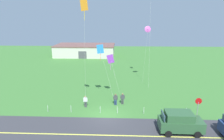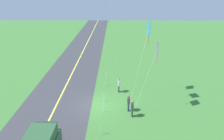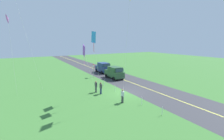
{
  "view_description": "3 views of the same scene",
  "coord_description": "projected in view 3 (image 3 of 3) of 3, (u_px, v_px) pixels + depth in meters",
  "views": [
    {
      "loc": [
        1.53,
        -20.79,
        11.44
      ],
      "look_at": [
        0.56,
        3.54,
        4.82
      ],
      "focal_mm": 30.48,
      "sensor_mm": 36.0,
      "label": 1
    },
    {
      "loc": [
        18.94,
        1.71,
        10.9
      ],
      "look_at": [
        0.37,
        1.53,
        3.87
      ],
      "focal_mm": 34.84,
      "sensor_mm": 36.0,
      "label": 2
    },
    {
      "loc": [
        -17.37,
        11.92,
        7.01
      ],
      "look_at": [
        0.44,
        1.7,
        3.24
      ],
      "focal_mm": 25.53,
      "sensor_mm": 36.0,
      "label": 3
    }
  ],
  "objects": [
    {
      "name": "road_centre_stripe",
      "position": [
        146.0,
        88.0,
        23.87
      ],
      "size": [
        120.0,
        0.16,
        0.0
      ],
      "primitive_type": "cube",
      "color": "#E5E04C",
      "rests_on": "asphalt_road"
    },
    {
      "name": "person_adult_near",
      "position": [
        101.0,
        88.0,
        21.15
      ],
      "size": [
        0.58,
        0.22,
        1.6
      ],
      "rotation": [
        0.0,
        0.0,
        4.31
      ],
      "color": "navy",
      "rests_on": "ground"
    },
    {
      "name": "fence_post_3",
      "position": [
        115.0,
        88.0,
        22.63
      ],
      "size": [
        0.05,
        0.05,
        0.9
      ],
      "primitive_type": "cylinder",
      "color": "silver",
      "rests_on": "ground"
    },
    {
      "name": "car_parked_east_near",
      "position": [
        103.0,
        68.0,
        35.41
      ],
      "size": [
        4.4,
        2.12,
        2.24
      ],
      "color": "navy",
      "rests_on": "ground"
    },
    {
      "name": "kite_red_low",
      "position": [
        94.0,
        38.0,
        17.29
      ],
      "size": [
        2.69,
        1.9,
        8.05
      ],
      "color": "silver",
      "rests_on": "ground"
    },
    {
      "name": "person_adult_companion",
      "position": [
        123.0,
        95.0,
        18.17
      ],
      "size": [
        0.58,
        0.22,
        1.6
      ],
      "rotation": [
        0.0,
        0.0,
        4.78
      ],
      "color": "#3F3F47",
      "rests_on": "ground"
    },
    {
      "name": "person_child_watcher",
      "position": [
        96.0,
        86.0,
        21.84
      ],
      "size": [
        0.58,
        0.22,
        1.6
      ],
      "rotation": [
        0.0,
        0.0,
        4.7
      ],
      "color": "#3F3F47",
      "rests_on": "ground"
    },
    {
      "name": "stop_sign",
      "position": [
        94.0,
        68.0,
        30.83
      ],
      "size": [
        0.76,
        0.08,
        2.56
      ],
      "color": "gray",
      "rests_on": "ground"
    },
    {
      "name": "asphalt_road",
      "position": [
        146.0,
        88.0,
        23.87
      ],
      "size": [
        120.0,
        7.0,
        0.0
      ],
      "primitive_type": "cube",
      "color": "#38383D",
      "rests_on": "ground"
    },
    {
      "name": "kite_yellow_high",
      "position": [
        84.0,
        51.0,
        18.4
      ],
      "size": [
        2.34,
        2.3,
        6.6
      ],
      "color": "silver",
      "rests_on": "ground"
    },
    {
      "name": "fence_post_0",
      "position": [
        162.0,
        111.0,
        15.15
      ],
      "size": [
        0.05,
        0.05,
        0.9
      ],
      "primitive_type": "cylinder",
      "color": "silver",
      "rests_on": "ground"
    },
    {
      "name": "fence_post_5",
      "position": [
        92.0,
        76.0,
        29.83
      ],
      "size": [
        0.05,
        0.05,
        0.9
      ],
      "primitive_type": "cylinder",
      "color": "silver",
      "rests_on": "ground"
    },
    {
      "name": "ground_plane",
      "position": [
        124.0,
        93.0,
        21.93
      ],
      "size": [
        120.0,
        120.0,
        0.1
      ],
      "primitive_type": "cube",
      "color": "#3D7533"
    },
    {
      "name": "fence_post_2",
      "position": [
        123.0,
        92.0,
        20.81
      ],
      "size": [
        0.05,
        0.05,
        0.9
      ],
      "primitive_type": "cylinder",
      "color": "silver",
      "rests_on": "ground"
    },
    {
      "name": "fence_post_4",
      "position": [
        104.0,
        82.0,
        25.43
      ],
      "size": [
        0.05,
        0.05,
        0.9
      ],
      "primitive_type": "cylinder",
      "color": "silver",
      "rests_on": "ground"
    },
    {
      "name": "fence_post_1",
      "position": [
        142.0,
        101.0,
        17.66
      ],
      "size": [
        0.05,
        0.05,
        0.9
      ],
      "primitive_type": "cylinder",
      "color": "silver",
      "rests_on": "ground"
    },
    {
      "name": "kite_pink_drift",
      "position": [
        8.0,
        19.0,
        19.32
      ],
      "size": [
        1.15,
        0.56,
        10.22
      ],
      "color": "silver",
      "rests_on": "ground"
    },
    {
      "name": "car_suv_foreground",
      "position": [
        114.0,
        72.0,
        29.9
      ],
      "size": [
        4.4,
        2.12,
        2.24
      ],
      "color": "#2D5633",
      "rests_on": "ground"
    }
  ]
}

